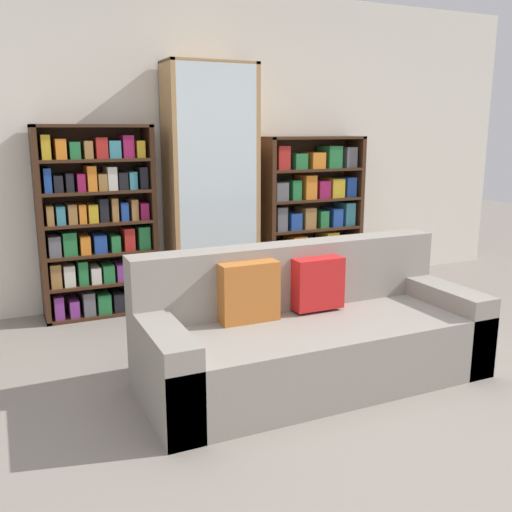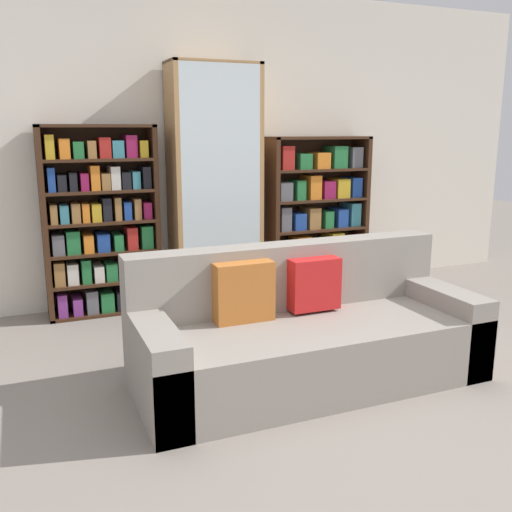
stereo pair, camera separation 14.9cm
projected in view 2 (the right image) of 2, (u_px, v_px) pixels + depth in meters
The scene contains 7 objects.
ground_plane at pixel (355, 426), 2.97m from camera, with size 16.00×16.00×0.00m, color gray.
wall_back at pixel (200, 148), 5.07m from camera, with size 6.90×0.06×2.70m.
couch at pixel (305, 335), 3.48m from camera, with size 2.10×0.84×0.81m.
bookshelf_left at pixel (101, 225), 4.67m from camera, with size 0.92×0.32×1.55m.
display_cabinet at pixel (215, 185), 4.96m from camera, with size 0.78×0.36×2.06m.
bookshelf_right at pixel (316, 217), 5.43m from camera, with size 0.99×0.32×1.44m.
wine_bottle at pixel (314, 292), 4.91m from camera, with size 0.08×0.08×0.35m.
Camera 2 is at (-1.51, -2.30, 1.52)m, focal length 40.00 mm.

